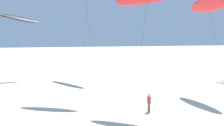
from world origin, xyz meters
TOP-DOWN VIEW (x-y plane):
  - flying_kite_2 at (11.76, 24.64)m, footprint 4.43×11.75m
  - flying_kite_6 at (-8.36, 41.19)m, footprint 6.06×3.24m
  - person_foreground_walker at (3.46, 20.40)m, footprint 0.27×0.49m

SIDE VIEW (x-z plane):
  - person_foreground_walker at x=3.46m, z-range 0.08..1.65m
  - flying_kite_6 at x=-8.36m, z-range 3.96..13.89m
  - flying_kite_2 at x=11.76m, z-range 4.35..14.94m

